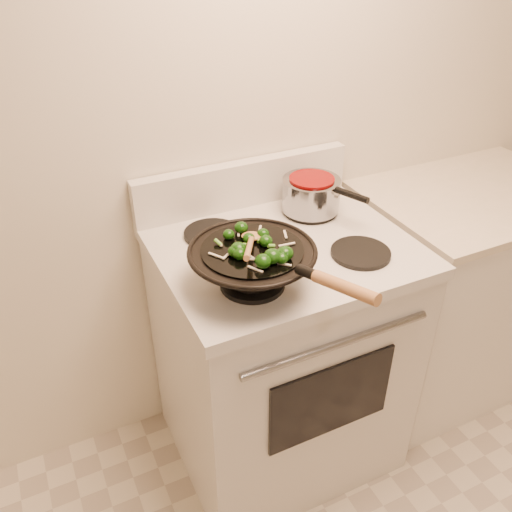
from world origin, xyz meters
name	(u,v)px	position (x,y,z in m)	size (l,w,h in m)	color
stove	(280,352)	(-0.11, 1.17, 0.47)	(0.78, 0.67, 1.08)	silver
counter_unit	(456,290)	(0.74, 1.20, 0.46)	(0.83, 0.62, 0.91)	white
wok	(253,264)	(-0.29, 1.02, 0.99)	(0.35, 0.57, 0.18)	black
stirfry	(260,249)	(-0.28, 0.99, 1.05)	(0.24, 0.23, 0.04)	#0F3608
wooden_spoon	(251,242)	(-0.30, 1.00, 1.07)	(0.16, 0.25, 0.10)	#9F6B3E
saucepan	(311,194)	(0.07, 1.32, 0.99)	(0.19, 0.30, 0.11)	gray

